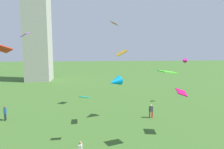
% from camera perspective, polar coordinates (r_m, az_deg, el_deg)
% --- Properties ---
extents(person_2, '(0.36, 0.56, 1.83)m').
position_cam_1_polar(person_2, '(30.17, -26.56, -8.97)').
color(person_2, '#1E2333').
rests_on(person_2, ground_plane).
extents(person_3, '(0.52, 0.41, 1.77)m').
position_cam_1_polar(person_3, '(28.40, 10.33, -9.35)').
color(person_3, red).
rests_on(person_3, ground_plane).
extents(kite_flying_0, '(1.11, 1.68, 0.73)m').
position_cam_1_polar(kite_flying_0, '(24.06, 2.53, 5.76)').
color(kite_flying_0, '#C18A16').
extents(kite_flying_1, '(0.81, 1.29, 0.68)m').
position_cam_1_polar(kite_flying_1, '(26.11, -22.09, 9.85)').
color(kite_flying_1, '#9F36ED').
extents(kite_flying_2, '(1.80, 1.56, 0.33)m').
position_cam_1_polar(kite_flying_2, '(19.33, 14.59, 0.68)').
color(kite_flying_2, '#4CE22B').
extents(kite_flying_3, '(1.31, 1.29, 0.82)m').
position_cam_1_polar(kite_flying_3, '(35.72, 18.50, 3.55)').
color(kite_flying_3, '#B5127D').
extents(kite_flying_4, '(2.18, 2.07, 1.39)m').
position_cam_1_polar(kite_flying_4, '(26.99, 0.75, -1.94)').
color(kite_flying_4, '#058CEC').
extents(kite_flying_5, '(1.28, 1.58, 0.65)m').
position_cam_1_polar(kite_flying_5, '(23.22, 17.96, -4.51)').
color(kite_flying_5, '#BF0956').
extents(kite_flying_6, '(1.29, 1.58, 0.62)m').
position_cam_1_polar(kite_flying_6, '(32.13, 0.60, 13.43)').
color(kite_flying_6, '#B85B12').
extents(kite_flying_7, '(1.89, 1.81, 0.94)m').
position_cam_1_polar(kite_flying_7, '(22.23, -27.30, 6.17)').
color(kite_flying_7, red).
extents(kite_flying_8, '(1.01, 0.72, 0.44)m').
position_cam_1_polar(kite_flying_8, '(20.50, -7.45, -6.01)').
color(kite_flying_8, '#1BC1C6').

